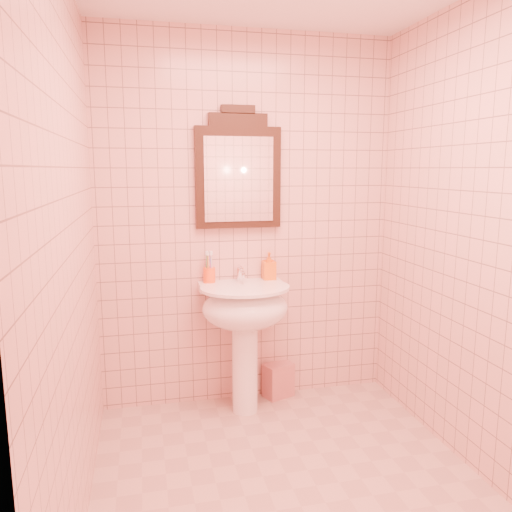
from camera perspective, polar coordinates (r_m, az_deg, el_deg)
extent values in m
plane|color=tan|center=(2.81, 4.24, -25.03)|extent=(2.20, 2.20, 0.00)
cube|color=#D5A195|center=(3.39, -0.99, 3.83)|extent=(2.00, 0.02, 2.50)
cylinder|color=white|center=(3.38, -1.28, -11.93)|extent=(0.17, 0.17, 0.70)
ellipsoid|color=white|center=(3.25, -1.23, -5.99)|extent=(0.56, 0.46, 0.28)
cube|color=white|center=(3.37, -1.81, -3.36)|extent=(0.56, 0.15, 0.05)
cylinder|color=white|center=(3.21, -1.24, -3.67)|extent=(0.58, 0.58, 0.02)
cylinder|color=white|center=(3.36, -1.82, -2.12)|extent=(0.04, 0.04, 0.09)
cylinder|color=white|center=(3.30, -1.64, -1.71)|extent=(0.02, 0.10, 0.02)
cylinder|color=white|center=(3.25, -1.46, -2.23)|extent=(0.02, 0.02, 0.04)
cube|color=white|center=(3.36, -1.85, -1.16)|extent=(0.02, 0.07, 0.01)
cube|color=black|center=(3.33, -2.05, 8.92)|extent=(0.57, 0.05, 0.66)
cube|color=black|center=(3.35, -2.09, 15.30)|extent=(0.39, 0.05, 0.08)
cube|color=black|center=(3.35, -2.09, 16.39)|extent=(0.22, 0.05, 0.06)
cube|color=white|center=(3.31, -1.95, 8.74)|extent=(0.46, 0.01, 0.55)
cylinder|color=#FF5015|center=(3.33, -5.36, -2.19)|extent=(0.08, 0.08, 0.10)
cylinder|color=silver|center=(3.33, -5.06, -1.45)|extent=(0.01, 0.01, 0.19)
cylinder|color=#338CD8|center=(3.34, -5.26, -1.40)|extent=(0.01, 0.01, 0.19)
cylinder|color=#E5334C|center=(3.34, -5.57, -1.42)|extent=(0.01, 0.01, 0.19)
cylinder|color=#3FBF59|center=(3.32, -5.69, -1.48)|extent=(0.01, 0.01, 0.19)
cylinder|color=#D8CC4C|center=(3.31, -5.49, -1.52)|extent=(0.01, 0.01, 0.19)
cylinder|color=purple|center=(3.31, -5.18, -1.51)|extent=(0.01, 0.01, 0.19)
imported|color=orange|center=(3.40, 1.49, -1.14)|extent=(0.09, 0.09, 0.19)
cube|color=tan|center=(3.68, 2.56, -13.97)|extent=(0.23, 0.19, 0.24)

